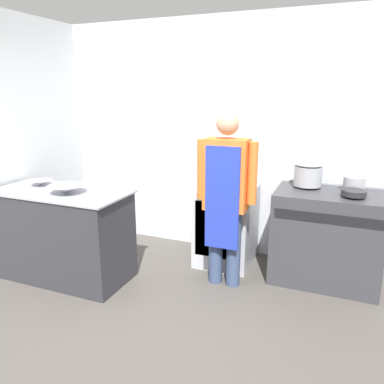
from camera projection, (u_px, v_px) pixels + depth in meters
The scene contains 12 objects.
ground_plane at pixel (128, 340), 2.93m from camera, with size 14.00×14.00×0.00m, color #4C4742.
wall_back at pixel (214, 138), 4.39m from camera, with size 8.00×0.05×2.70m.
wall_left at pixel (21, 141), 4.17m from camera, with size 0.05×8.00×2.70m.
prep_counter at pixel (64, 234), 3.84m from camera, with size 1.39×0.66×0.93m.
stove at pixel (326, 237), 3.77m from camera, with size 1.03×0.68×0.95m.
fridge_unit at pixel (227, 225), 4.19m from camera, with size 0.60×0.65×0.87m.
person_cook at pixel (226, 192), 3.56m from camera, with size 0.59×0.24×1.70m.
mixing_bowl at pixel (67, 189), 3.62m from camera, with size 0.36×0.36×0.08m.
small_bowl at pixel (41, 183), 3.93m from camera, with size 0.23×0.23×0.06m.
stock_pot at pixel (308, 174), 3.80m from camera, with size 0.28×0.28×0.24m.
saute_pan at pixel (354, 193), 3.45m from camera, with size 0.22×0.22×0.05m.
sauce_pot at pixel (354, 183), 3.66m from camera, with size 0.20×0.20×0.13m.
Camera 1 is at (1.41, -2.15, 1.88)m, focal length 35.00 mm.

